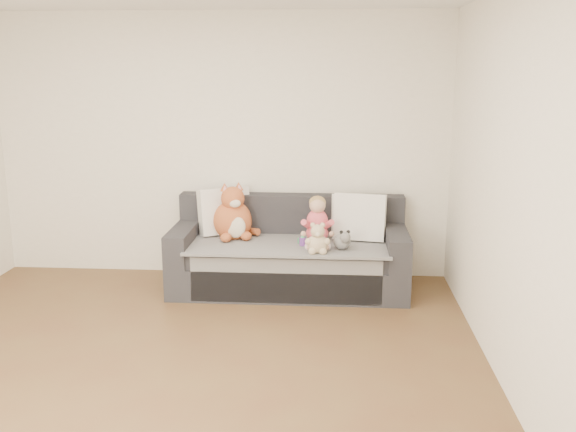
{
  "coord_description": "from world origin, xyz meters",
  "views": [
    {
      "loc": [
        1.11,
        -3.79,
        2.07
      ],
      "look_at": [
        0.71,
        1.87,
        0.75
      ],
      "focal_mm": 40.0,
      "sensor_mm": 36.0,
      "label": 1
    }
  ],
  "objects_px": {
    "sofa": "(289,256)",
    "toddler": "(317,223)",
    "plush_cat": "(233,217)",
    "sippy_cup": "(303,240)",
    "teddy_bear": "(318,241)"
  },
  "relations": [
    {
      "from": "sofa",
      "to": "toddler",
      "type": "height_order",
      "value": "toddler"
    },
    {
      "from": "plush_cat",
      "to": "sippy_cup",
      "type": "distance_m",
      "value": 0.73
    },
    {
      "from": "sofa",
      "to": "teddy_bear",
      "type": "relative_size",
      "value": 7.85
    },
    {
      "from": "teddy_bear",
      "to": "sippy_cup",
      "type": "distance_m",
      "value": 0.27
    },
    {
      "from": "toddler",
      "to": "sippy_cup",
      "type": "bearing_deg",
      "value": -138.51
    },
    {
      "from": "sofa",
      "to": "plush_cat",
      "type": "relative_size",
      "value": 3.9
    },
    {
      "from": "sippy_cup",
      "to": "toddler",
      "type": "bearing_deg",
      "value": 44.29
    },
    {
      "from": "toddler",
      "to": "teddy_bear",
      "type": "relative_size",
      "value": 1.6
    },
    {
      "from": "sofa",
      "to": "plush_cat",
      "type": "bearing_deg",
      "value": 176.3
    },
    {
      "from": "toddler",
      "to": "plush_cat",
      "type": "relative_size",
      "value": 0.79
    },
    {
      "from": "plush_cat",
      "to": "toddler",
      "type": "bearing_deg",
      "value": -28.31
    },
    {
      "from": "sippy_cup",
      "to": "teddy_bear",
      "type": "bearing_deg",
      "value": -57.44
    },
    {
      "from": "sofa",
      "to": "toddler",
      "type": "distance_m",
      "value": 0.44
    },
    {
      "from": "sofa",
      "to": "toddler",
      "type": "bearing_deg",
      "value": -14.51
    },
    {
      "from": "toddler",
      "to": "sippy_cup",
      "type": "relative_size",
      "value": 4.27
    }
  ]
}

